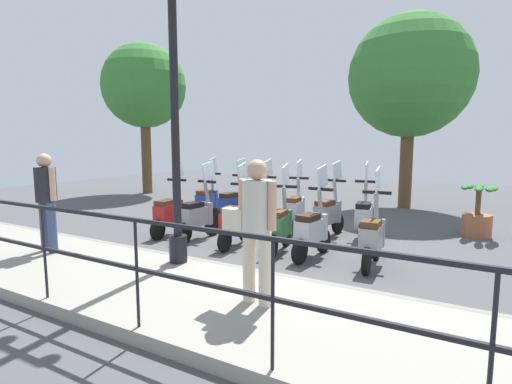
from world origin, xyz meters
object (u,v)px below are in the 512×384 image
Objects in this scene: pedestrian_distant at (46,195)px; scooter_far_1 at (328,213)px; tree_large at (144,87)px; scooter_near_1 at (312,229)px; scooter_near_2 at (280,225)px; scooter_far_3 at (261,207)px; pedestrian_with_bag at (255,221)px; scooter_far_4 at (233,204)px; scooter_near_4 at (198,216)px; scooter_far_2 at (295,209)px; scooter_near_5 at (170,212)px; scooter_far_5 at (207,201)px; tree_distant at (410,77)px; lamp_post_near at (175,124)px; scooter_near_0 at (372,236)px; scooter_near_3 at (235,221)px; scooter_far_0 at (364,216)px; potted_palm at (477,215)px.

pedestrian_distant is 5.12m from scooter_far_1.
scooter_near_1 is (-4.81, -8.55, -3.42)m from tree_large.
scooter_far_3 is at bearing 29.67° from scooter_near_2.
pedestrian_with_bag is 1.03× the size of scooter_far_4.
scooter_near_4 is (-4.77, -6.14, -3.42)m from tree_large.
scooter_far_2 is (3.95, -2.56, -0.60)m from pedestrian_distant.
scooter_near_2 is at bearing -95.73° from scooter_near_5.
scooter_near_2 is 3.27m from scooter_far_5.
tree_large is at bearing 98.55° from tree_distant.
scooter_far_4 is (-4.57, 3.02, -3.25)m from tree_distant.
scooter_near_0 is (1.67, -2.43, -1.69)m from lamp_post_near.
scooter_near_0 is 2.65m from scooter_far_2.
scooter_near_3 and scooter_far_1 have the same top height.
scooter_far_2 is (0.03, 1.49, 0.00)m from scooter_far_0.
potted_palm is 0.69× the size of scooter_near_4.
tree_distant reaches higher than pedestrian_with_bag.
scooter_far_5 is at bearing 69.50° from scooter_near_1.
pedestrian_with_bag is at bearing 91.09° from pedestrian_distant.
scooter_far_5 is (1.72, 3.44, 0.00)m from scooter_near_1.
potted_palm is 0.69× the size of scooter_far_1.
scooter_far_5 is at bearing 96.03° from scooter_far_1.
lamp_post_near is 2.96× the size of scooter_far_4.
pedestrian_with_bag reaches higher than scooter_far_5.
scooter_near_1 is at bearing 86.81° from scooter_near_0.
pedestrian_with_bag is 8.96m from tree_distant.
pedestrian_with_bag is 4.35m from scooter_far_2.
scooter_near_3 and scooter_near_4 have the same top height.
scooter_near_2 is 1.54m from scooter_far_1.
scooter_near_0 is 1.99m from scooter_far_1.
scooter_far_1 is at bearing -49.62° from scooter_near_4.
scooter_far_2 is at bearing -112.70° from tree_large.
scooter_near_2 reaches higher than potted_palm.
pedestrian_with_bag is 11.76m from tree_large.
scooter_far_4 is at bearing 85.12° from scooter_far_2.
pedestrian_distant reaches higher than potted_palm.
scooter_far_1 is 2.33m from scooter_far_4.
potted_palm is 0.69× the size of scooter_far_3.
tree_distant is at bearing -36.38° from scooter_near_5.
pedestrian_distant is at bearing 161.05° from scooter_near_5.
scooter_far_0 and scooter_far_1 have the same top height.
tree_distant is at bearing -26.75° from scooter_far_2.
tree_large is 3.54× the size of scooter_near_5.
scooter_far_0 is at bearing -87.88° from scooter_far_3.
scooter_far_5 is (-4.44, 3.85, -3.25)m from tree_distant.
lamp_post_near is 2.59m from scooter_near_4.
scooter_far_1 is at bearing 15.51° from pedestrian_with_bag.
pedestrian_distant is at bearing 127.99° from scooter_near_1.
scooter_far_5 is at bearing 87.66° from scooter_far_4.
pedestrian_with_bag reaches higher than scooter_far_3.
pedestrian_with_bag is at bearing 168.73° from scooter_far_0.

